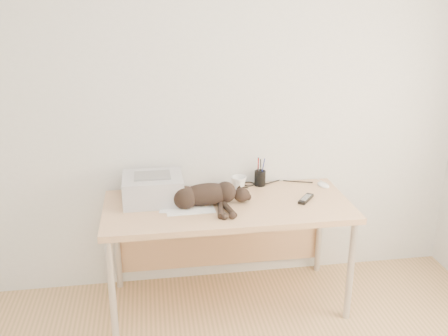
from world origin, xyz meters
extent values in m
plane|color=silver|center=(0.00, 1.75, 1.30)|extent=(3.50, 0.00, 3.50)
cube|color=#D8AA7E|center=(0.00, 1.39, 0.72)|extent=(1.60, 0.70, 0.04)
cylinder|color=#B9B9BC|center=(-0.75, 1.09, 0.35)|extent=(0.04, 0.04, 0.70)
cylinder|color=#B9B9BC|center=(0.75, 1.09, 0.35)|extent=(0.04, 0.04, 0.70)
cylinder|color=#B9B9BC|center=(-0.75, 1.69, 0.35)|extent=(0.04, 0.04, 0.70)
cylinder|color=#B9B9BC|center=(0.75, 1.69, 0.35)|extent=(0.04, 0.04, 0.70)
cube|color=#D8AA7E|center=(0.00, 1.72, 0.40)|extent=(1.48, 0.02, 0.60)
cube|color=#B7B7BC|center=(-0.48, 1.52, 0.83)|extent=(0.39, 0.33, 0.17)
cube|color=black|center=(-0.48, 1.52, 0.84)|extent=(0.33, 0.02, 0.10)
cube|color=slate|center=(-0.48, 1.52, 0.92)|extent=(0.23, 0.17, 0.01)
cube|color=white|center=(-0.25, 1.36, 0.74)|extent=(0.31, 0.22, 0.00)
cube|color=white|center=(-0.28, 1.38, 0.74)|extent=(0.34, 0.26, 0.00)
ellipsoid|color=black|center=(-0.14, 1.39, 0.81)|extent=(0.36, 0.17, 0.15)
sphere|color=black|center=(-0.28, 1.37, 0.81)|extent=(0.15, 0.15, 0.15)
ellipsoid|color=black|center=(0.09, 1.40, 0.79)|extent=(0.11, 0.10, 0.09)
cone|color=black|center=(0.08, 1.44, 0.83)|extent=(0.04, 0.05, 0.05)
cone|color=black|center=(0.11, 1.44, 0.82)|extent=(0.04, 0.05, 0.05)
cylinder|color=black|center=(-0.07, 1.27, 0.76)|extent=(0.05, 0.21, 0.04)
cylinder|color=black|center=(-0.02, 1.27, 0.76)|extent=(0.05, 0.21, 0.04)
cylinder|color=black|center=(-0.42, 1.42, 0.75)|extent=(0.23, 0.04, 0.03)
imported|color=white|center=(0.11, 1.61, 0.79)|extent=(0.15, 0.15, 0.10)
cylinder|color=black|center=(0.28, 1.68, 0.79)|extent=(0.08, 0.08, 0.11)
cylinder|color=#990C0C|center=(0.27, 1.68, 0.87)|extent=(0.01, 0.01, 0.15)
cylinder|color=navy|center=(0.29, 1.69, 0.87)|extent=(0.01, 0.01, 0.15)
cylinder|color=black|center=(0.28, 1.67, 0.87)|extent=(0.01, 0.01, 0.15)
cube|color=slate|center=(0.11, 1.64, 0.75)|extent=(0.08, 0.19, 0.02)
cube|color=black|center=(0.52, 1.37, 0.75)|extent=(0.14, 0.16, 0.02)
ellipsoid|color=white|center=(0.72, 1.60, 0.76)|extent=(0.09, 0.13, 0.04)
camera|label=1|loc=(-0.48, -1.54, 2.05)|focal=40.00mm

